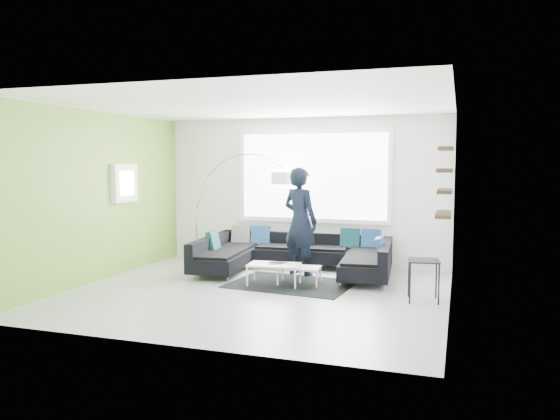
# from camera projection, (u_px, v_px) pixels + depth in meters

# --- Properties ---
(ground) EXTENTS (5.50, 5.50, 0.00)m
(ground) POSITION_uv_depth(u_px,v_px,m) (258.00, 293.00, 8.19)
(ground) COLOR gray
(ground) RESTS_ON ground
(room_shell) EXTENTS (5.54, 5.04, 2.82)m
(room_shell) POSITION_uv_depth(u_px,v_px,m) (265.00, 172.00, 8.21)
(room_shell) COLOR white
(room_shell) RESTS_ON ground
(sectional_sofa) EXTENTS (3.46, 2.30, 0.71)m
(sectional_sofa) POSITION_uv_depth(u_px,v_px,m) (295.00, 256.00, 9.59)
(sectional_sofa) COLOR black
(sectional_sofa) RESTS_ON ground
(rug) EXTENTS (2.04, 1.57, 0.01)m
(rug) POSITION_uv_depth(u_px,v_px,m) (291.00, 284.00, 8.78)
(rug) COLOR black
(rug) RESTS_ON ground
(coffee_table) EXTENTS (1.10, 0.70, 0.34)m
(coffee_table) POSITION_uv_depth(u_px,v_px,m) (287.00, 274.00, 8.73)
(coffee_table) COLOR silver
(coffee_table) RESTS_ON ground
(arc_lamp) EXTENTS (1.99, 0.63, 2.13)m
(arc_lamp) POSITION_uv_depth(u_px,v_px,m) (196.00, 208.00, 10.59)
(arc_lamp) COLOR silver
(arc_lamp) RESTS_ON ground
(side_table) EXTENTS (0.48, 0.48, 0.59)m
(side_table) POSITION_uv_depth(u_px,v_px,m) (423.00, 280.00, 7.70)
(side_table) COLOR black
(side_table) RESTS_ON ground
(person) EXTENTS (1.01, 0.95, 1.88)m
(person) POSITION_uv_depth(u_px,v_px,m) (300.00, 221.00, 9.46)
(person) COLOR black
(person) RESTS_ON ground
(laptop) EXTENTS (0.47, 0.46, 0.02)m
(laptop) POSITION_uv_depth(u_px,v_px,m) (279.00, 263.00, 8.68)
(laptop) COLOR black
(laptop) RESTS_ON coffee_table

